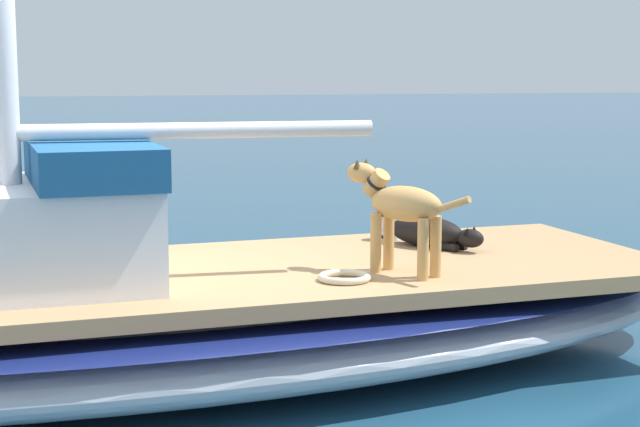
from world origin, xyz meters
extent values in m
plane|color=navy|center=(0.00, 0.00, 0.00)|extent=(120.00, 120.00, 0.00)
ellipsoid|color=#B2B7C1|center=(0.00, 0.00, 0.28)|extent=(3.30, 7.44, 0.56)
ellipsoid|color=navy|center=(0.00, 0.00, 0.46)|extent=(3.32, 7.47, 0.08)
cube|color=tan|center=(0.00, 0.00, 0.61)|extent=(2.79, 6.81, 0.10)
cylinder|color=silver|center=(-0.10, -0.21, 1.56)|extent=(0.10, 2.20, 0.10)
cube|color=navy|center=(-0.14, 0.42, 1.38)|extent=(1.40, 0.85, 0.24)
ellipsoid|color=black|center=(0.57, -1.91, 0.77)|extent=(0.63, 0.57, 0.22)
ellipsoid|color=black|center=(0.28, -2.14, 0.76)|extent=(0.24, 0.22, 0.13)
cone|color=black|center=(0.31, -2.17, 0.82)|extent=(0.05, 0.05, 0.05)
cone|color=black|center=(0.25, -2.10, 0.82)|extent=(0.05, 0.05, 0.05)
cylinder|color=black|center=(0.44, -2.09, 0.69)|extent=(0.18, 0.15, 0.06)
cylinder|color=black|center=(0.37, -1.99, 0.69)|extent=(0.18, 0.15, 0.06)
cylinder|color=black|center=(0.88, -1.67, 0.69)|extent=(0.17, 0.14, 0.04)
ellipsoid|color=tan|center=(-0.35, -1.46, 1.11)|extent=(0.55, 0.48, 0.22)
cylinder|color=tan|center=(-0.24, -1.30, 0.85)|extent=(0.07, 0.07, 0.38)
cylinder|color=tan|center=(-0.17, -1.41, 0.85)|extent=(0.07, 0.07, 0.38)
cylinder|color=tan|center=(-0.54, -1.52, 0.85)|extent=(0.07, 0.07, 0.38)
cylinder|color=tan|center=(-0.46, -1.63, 0.85)|extent=(0.07, 0.07, 0.38)
cylinder|color=tan|center=(-0.16, -1.33, 1.22)|extent=(0.22, 0.20, 0.19)
ellipsoid|color=tan|center=(-0.07, -1.26, 1.27)|extent=(0.25, 0.23, 0.13)
cone|color=#45331C|center=(-0.09, -1.22, 1.33)|extent=(0.05, 0.05, 0.06)
cone|color=#45331C|center=(-0.04, -1.29, 1.33)|extent=(0.05, 0.05, 0.06)
torus|color=black|center=(-0.16, -1.33, 1.22)|extent=(0.17, 0.18, 0.10)
cylinder|color=tan|center=(-0.64, -1.68, 1.14)|extent=(0.21, 0.17, 0.12)
cylinder|color=#B7B7BC|center=(0.92, -1.73, 0.70)|extent=(0.16, 0.16, 0.08)
cylinder|color=#B7B7BC|center=(0.92, -1.73, 0.79)|extent=(0.13, 0.13, 0.10)
cylinder|color=black|center=(0.92, -1.73, 0.86)|extent=(0.15, 0.15, 0.03)
torus|color=beige|center=(-0.45, -1.05, 0.68)|extent=(0.32, 0.32, 0.04)
camera|label=1|loc=(-6.38, 0.43, 1.96)|focal=57.81mm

